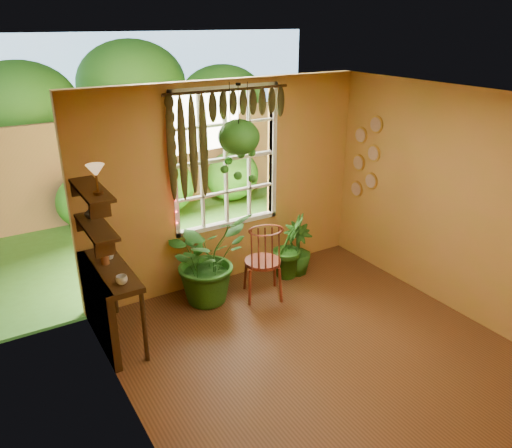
{
  "coord_description": "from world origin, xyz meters",
  "views": [
    {
      "loc": [
        -2.92,
        -3.29,
        3.38
      ],
      "look_at": [
        -0.22,
        1.15,
        1.24
      ],
      "focal_mm": 35.0,
      "sensor_mm": 36.0,
      "label": 1
    }
  ],
  "objects_px": {
    "windsor_chair": "(263,272)",
    "hanging_basket": "(239,142)",
    "counter_ledge": "(102,299)",
    "potted_plant_left": "(207,258)",
    "potted_plant_mid": "(289,246)"
  },
  "relations": [
    {
      "from": "potted_plant_left",
      "to": "potted_plant_mid",
      "type": "height_order",
      "value": "potted_plant_left"
    },
    {
      "from": "counter_ledge",
      "to": "windsor_chair",
      "type": "distance_m",
      "value": 2.03
    },
    {
      "from": "potted_plant_mid",
      "to": "windsor_chair",
      "type": "bearing_deg",
      "value": -153.08
    },
    {
      "from": "potted_plant_mid",
      "to": "hanging_basket",
      "type": "distance_m",
      "value": 1.72
    },
    {
      "from": "windsor_chair",
      "to": "hanging_basket",
      "type": "height_order",
      "value": "hanging_basket"
    },
    {
      "from": "potted_plant_mid",
      "to": "potted_plant_left",
      "type": "bearing_deg",
      "value": 179.72
    },
    {
      "from": "counter_ledge",
      "to": "hanging_basket",
      "type": "distance_m",
      "value": 2.4
    },
    {
      "from": "windsor_chair",
      "to": "hanging_basket",
      "type": "bearing_deg",
      "value": 132.15
    },
    {
      "from": "potted_plant_left",
      "to": "potted_plant_mid",
      "type": "distance_m",
      "value": 1.27
    },
    {
      "from": "counter_ledge",
      "to": "potted_plant_left",
      "type": "height_order",
      "value": "potted_plant_left"
    },
    {
      "from": "hanging_basket",
      "to": "potted_plant_left",
      "type": "bearing_deg",
      "value": -175.78
    },
    {
      "from": "counter_ledge",
      "to": "potted_plant_left",
      "type": "relative_size",
      "value": 1.02
    },
    {
      "from": "windsor_chair",
      "to": "potted_plant_left",
      "type": "relative_size",
      "value": 1.07
    },
    {
      "from": "windsor_chair",
      "to": "potted_plant_mid",
      "type": "distance_m",
      "value": 0.71
    },
    {
      "from": "counter_ledge",
      "to": "hanging_basket",
      "type": "bearing_deg",
      "value": 8.76
    }
  ]
}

